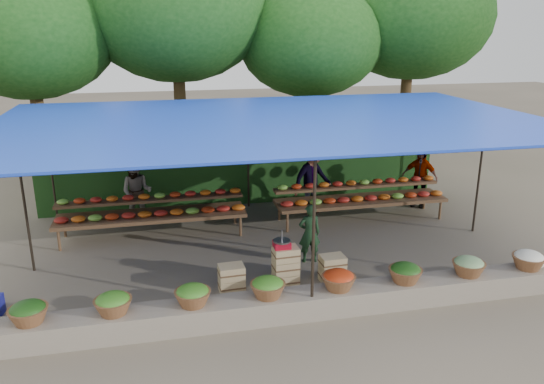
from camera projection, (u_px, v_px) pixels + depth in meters
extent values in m
plane|color=brown|center=(273.00, 249.00, 11.39)|extent=(60.00, 60.00, 0.00)
cube|color=gray|center=(309.00, 303.00, 8.77)|extent=(10.60, 0.55, 0.40)
cylinder|color=black|center=(313.00, 239.00, 8.28)|extent=(0.05, 0.05, 2.80)
cylinder|color=black|center=(24.00, 203.00, 9.98)|extent=(0.05, 0.05, 2.80)
cylinder|color=black|center=(479.00, 173.00, 11.98)|extent=(0.05, 0.05, 2.80)
cylinder|color=black|center=(51.00, 165.00, 12.68)|extent=(0.05, 0.05, 2.80)
cylinder|color=black|center=(248.00, 155.00, 13.68)|extent=(0.05, 0.05, 2.80)
cylinder|color=black|center=(418.00, 146.00, 14.68)|extent=(0.05, 0.05, 2.80)
cube|color=blue|center=(273.00, 120.00, 10.56)|extent=(10.80, 6.60, 0.04)
cube|color=blue|center=(299.00, 150.00, 8.75)|extent=(10.80, 2.19, 0.26)
cube|color=blue|center=(254.00, 113.00, 12.47)|extent=(10.80, 2.19, 0.26)
cylinder|color=gray|center=(259.00, 143.00, 12.09)|extent=(9.60, 0.01, 0.01)
ellipsoid|color=yellow|center=(52.00, 166.00, 11.24)|extent=(0.23, 0.17, 0.30)
ellipsoid|color=yellow|center=(74.00, 165.00, 11.33)|extent=(0.23, 0.17, 0.30)
ellipsoid|color=yellow|center=(96.00, 164.00, 11.43)|extent=(0.23, 0.17, 0.30)
ellipsoid|color=yellow|center=(117.00, 163.00, 11.52)|extent=(0.23, 0.17, 0.30)
ellipsoid|color=yellow|center=(139.00, 162.00, 11.61)|extent=(0.23, 0.17, 0.30)
ellipsoid|color=yellow|center=(160.00, 161.00, 11.71)|extent=(0.23, 0.17, 0.30)
ellipsoid|color=yellow|center=(180.00, 160.00, 11.80)|extent=(0.23, 0.17, 0.30)
ellipsoid|color=yellow|center=(200.00, 158.00, 11.90)|extent=(0.23, 0.17, 0.30)
ellipsoid|color=yellow|center=(220.00, 157.00, 11.99)|extent=(0.23, 0.17, 0.30)
ellipsoid|color=yellow|center=(240.00, 156.00, 12.08)|extent=(0.23, 0.17, 0.30)
ellipsoid|color=yellow|center=(259.00, 155.00, 12.18)|extent=(0.23, 0.17, 0.30)
ellipsoid|color=yellow|center=(278.00, 154.00, 12.27)|extent=(0.23, 0.17, 0.30)
ellipsoid|color=yellow|center=(297.00, 153.00, 12.36)|extent=(0.23, 0.17, 0.30)
ellipsoid|color=yellow|center=(316.00, 152.00, 12.46)|extent=(0.23, 0.17, 0.30)
ellipsoid|color=yellow|center=(334.00, 152.00, 12.55)|extent=(0.23, 0.17, 0.30)
ellipsoid|color=yellow|center=(352.00, 151.00, 12.65)|extent=(0.23, 0.17, 0.30)
ellipsoid|color=yellow|center=(369.00, 150.00, 12.74)|extent=(0.23, 0.17, 0.30)
ellipsoid|color=yellow|center=(387.00, 149.00, 12.83)|extent=(0.23, 0.17, 0.30)
ellipsoid|color=yellow|center=(404.00, 148.00, 12.93)|extent=(0.23, 0.17, 0.30)
ellipsoid|color=yellow|center=(421.00, 147.00, 13.02)|extent=(0.23, 0.17, 0.30)
ellipsoid|color=yellow|center=(437.00, 146.00, 13.11)|extent=(0.23, 0.17, 0.30)
ellipsoid|color=#1E4C14|center=(28.00, 309.00, 7.75)|extent=(0.52, 0.52, 0.23)
ellipsoid|color=#3D7E21|center=(113.00, 301.00, 8.00)|extent=(0.52, 0.52, 0.23)
ellipsoid|color=#3D7E21|center=(193.00, 292.00, 8.25)|extent=(0.52, 0.52, 0.23)
ellipsoid|color=#3D7E21|center=(268.00, 284.00, 8.50)|extent=(0.52, 0.52, 0.23)
ellipsoid|color=#AB2C0E|center=(339.00, 277.00, 8.75)|extent=(0.52, 0.52, 0.23)
ellipsoid|color=#1E4C14|center=(406.00, 270.00, 9.00)|extent=(0.52, 0.52, 0.23)
ellipsoid|color=#7BA668|center=(469.00, 263.00, 9.25)|extent=(0.52, 0.52, 0.23)
ellipsoid|color=white|center=(529.00, 257.00, 9.50)|extent=(0.52, 0.52, 0.23)
cube|color=#234E1C|center=(246.00, 158.00, 13.95)|extent=(10.60, 0.06, 2.50)
cylinder|color=#3B2C15|center=(39.00, 122.00, 15.05)|extent=(0.36, 0.36, 3.97)
ellipsoid|color=#113B10|center=(27.00, 31.00, 14.31)|extent=(4.77, 4.77, 3.69)
cylinder|color=#3B2C15|center=(180.00, 106.00, 16.18)|extent=(0.36, 0.36, 4.48)
ellipsoid|color=#113B10|center=(175.00, 9.00, 15.34)|extent=(5.39, 5.39, 4.17)
cylinder|color=#3B2C15|center=(309.00, 116.00, 16.85)|extent=(0.36, 0.36, 3.71)
ellipsoid|color=#113B10|center=(310.00, 40.00, 16.16)|extent=(4.47, 4.47, 3.45)
cylinder|color=#3B2C15|center=(405.00, 101.00, 17.86)|extent=(0.36, 0.36, 4.35)
ellipsoid|color=#113B10|center=(411.00, 16.00, 17.04)|extent=(5.24, 5.24, 4.05)
cube|color=#492A1D|center=(152.00, 216.00, 11.93)|extent=(4.20, 0.95, 0.08)
cube|color=#492A1D|center=(151.00, 200.00, 12.13)|extent=(4.20, 0.35, 0.06)
cylinder|color=#492A1D|center=(59.00, 240.00, 11.23)|extent=(0.06, 0.06, 0.50)
cylinder|color=#492A1D|center=(240.00, 225.00, 12.04)|extent=(0.06, 0.06, 0.50)
cylinder|color=#492A1D|center=(64.00, 227.00, 11.98)|extent=(0.06, 0.06, 0.50)
cylinder|color=#492A1D|center=(235.00, 214.00, 12.79)|extent=(0.06, 0.06, 0.50)
ellipsoid|color=#A42017|center=(61.00, 220.00, 11.37)|extent=(0.31, 0.26, 0.13)
ellipsoid|color=#6BAC35|center=(63.00, 202.00, 11.71)|extent=(0.26, 0.22, 0.12)
ellipsoid|color=#CA5612|center=(78.00, 219.00, 11.44)|extent=(0.31, 0.26, 0.13)
ellipsoid|color=#AB2C0E|center=(79.00, 201.00, 11.78)|extent=(0.26, 0.22, 0.12)
ellipsoid|color=#6BAC35|center=(95.00, 218.00, 11.51)|extent=(0.31, 0.26, 0.13)
ellipsoid|color=#A42017|center=(96.00, 200.00, 11.85)|extent=(0.26, 0.22, 0.12)
ellipsoid|color=#AB2C0E|center=(112.00, 217.00, 11.59)|extent=(0.31, 0.26, 0.13)
ellipsoid|color=#CA5612|center=(112.00, 199.00, 11.93)|extent=(0.26, 0.22, 0.12)
ellipsoid|color=#A42017|center=(128.00, 215.00, 11.66)|extent=(0.31, 0.26, 0.13)
ellipsoid|color=#A42017|center=(128.00, 198.00, 12.00)|extent=(0.26, 0.22, 0.12)
ellipsoid|color=#CA5612|center=(145.00, 214.00, 11.73)|extent=(0.31, 0.26, 0.13)
ellipsoid|color=#CA5612|center=(144.00, 196.00, 12.07)|extent=(0.26, 0.22, 0.12)
ellipsoid|color=#A42017|center=(161.00, 213.00, 11.81)|extent=(0.31, 0.26, 0.13)
ellipsoid|color=#6BAC35|center=(160.00, 195.00, 12.14)|extent=(0.26, 0.22, 0.12)
ellipsoid|color=#CA5612|center=(177.00, 212.00, 11.88)|extent=(0.31, 0.26, 0.13)
ellipsoid|color=#AB2C0E|center=(175.00, 194.00, 12.22)|extent=(0.26, 0.22, 0.12)
ellipsoid|color=#6BAC35|center=(192.00, 211.00, 11.95)|extent=(0.31, 0.26, 0.13)
ellipsoid|color=#A42017|center=(190.00, 193.00, 12.29)|extent=(0.26, 0.22, 0.12)
ellipsoid|color=#AB2C0E|center=(208.00, 210.00, 12.03)|extent=(0.31, 0.26, 0.13)
ellipsoid|color=#CA5612|center=(205.00, 192.00, 12.36)|extent=(0.26, 0.22, 0.12)
ellipsoid|color=#A42017|center=(223.00, 208.00, 12.10)|extent=(0.31, 0.26, 0.13)
ellipsoid|color=#A42017|center=(220.00, 191.00, 12.44)|extent=(0.26, 0.22, 0.12)
ellipsoid|color=#CA5612|center=(238.00, 207.00, 12.17)|extent=(0.31, 0.26, 0.13)
ellipsoid|color=#CA5612|center=(235.00, 191.00, 12.51)|extent=(0.26, 0.22, 0.12)
cube|color=#492A1D|center=(360.00, 200.00, 12.98)|extent=(4.20, 0.95, 0.08)
cube|color=#492A1D|center=(356.00, 186.00, 13.17)|extent=(4.20, 0.35, 0.06)
cylinder|color=#492A1D|center=(287.00, 222.00, 12.27)|extent=(0.06, 0.06, 0.50)
cylinder|color=#492A1D|center=(440.00, 210.00, 13.09)|extent=(0.06, 0.06, 0.50)
cylinder|color=#492A1D|center=(279.00, 210.00, 13.02)|extent=(0.06, 0.06, 0.50)
cylinder|color=#492A1D|center=(424.00, 200.00, 13.83)|extent=(0.06, 0.06, 0.50)
ellipsoid|color=#A42017|center=(287.00, 204.00, 12.41)|extent=(0.31, 0.26, 0.13)
ellipsoid|color=#6BAC35|center=(282.00, 187.00, 12.75)|extent=(0.26, 0.22, 0.12)
ellipsoid|color=#CA5612|center=(301.00, 203.00, 12.48)|extent=(0.31, 0.26, 0.13)
ellipsoid|color=#AB2C0E|center=(296.00, 186.00, 12.82)|extent=(0.26, 0.22, 0.12)
ellipsoid|color=#6BAC35|center=(315.00, 202.00, 12.56)|extent=(0.31, 0.26, 0.13)
ellipsoid|color=#A42017|center=(310.00, 186.00, 12.89)|extent=(0.26, 0.22, 0.12)
ellipsoid|color=#AB2C0E|center=(329.00, 201.00, 12.63)|extent=(0.31, 0.26, 0.13)
ellipsoid|color=#CA5612|center=(324.00, 185.00, 12.97)|extent=(0.26, 0.22, 0.12)
ellipsoid|color=#A42017|center=(343.00, 200.00, 12.70)|extent=(0.31, 0.26, 0.13)
ellipsoid|color=#A42017|center=(338.00, 184.00, 13.04)|extent=(0.26, 0.22, 0.12)
ellipsoid|color=#CA5612|center=(357.00, 199.00, 12.78)|extent=(0.31, 0.26, 0.13)
ellipsoid|color=#CA5612|center=(351.00, 183.00, 13.11)|extent=(0.26, 0.22, 0.12)
ellipsoid|color=#A42017|center=(371.00, 198.00, 12.85)|extent=(0.31, 0.26, 0.13)
ellipsoid|color=#6BAC35|center=(364.00, 182.00, 13.19)|extent=(0.26, 0.22, 0.12)
ellipsoid|color=#CA5612|center=(384.00, 197.00, 12.92)|extent=(0.31, 0.26, 0.13)
ellipsoid|color=#AB2C0E|center=(377.00, 181.00, 13.26)|extent=(0.26, 0.22, 0.12)
ellipsoid|color=#6BAC35|center=(397.00, 196.00, 12.99)|extent=(0.31, 0.26, 0.13)
ellipsoid|color=#A42017|center=(390.00, 180.00, 13.33)|extent=(0.26, 0.22, 0.12)
ellipsoid|color=#AB2C0E|center=(411.00, 195.00, 13.07)|extent=(0.31, 0.26, 0.13)
ellipsoid|color=#CA5612|center=(403.00, 180.00, 13.41)|extent=(0.26, 0.22, 0.12)
ellipsoid|color=#A42017|center=(423.00, 194.00, 13.14)|extent=(0.31, 0.26, 0.13)
ellipsoid|color=#A42017|center=(416.00, 179.00, 13.48)|extent=(0.26, 0.22, 0.12)
ellipsoid|color=#CA5612|center=(436.00, 193.00, 13.21)|extent=(0.31, 0.26, 0.13)
ellipsoid|color=#CA5612|center=(428.00, 178.00, 13.55)|extent=(0.26, 0.22, 0.12)
cube|color=tan|center=(232.00, 285.00, 9.53)|extent=(0.46, 0.36, 0.25)
cube|color=tan|center=(231.00, 272.00, 9.46)|extent=(0.46, 0.36, 0.25)
cube|color=tan|center=(286.00, 280.00, 9.74)|extent=(0.46, 0.36, 0.25)
cube|color=tan|center=(286.00, 267.00, 9.66)|extent=(0.46, 0.36, 0.25)
cube|color=tan|center=(286.00, 254.00, 9.59)|extent=(0.46, 0.36, 0.25)
cube|color=tan|center=(332.00, 275.00, 9.93)|extent=(0.46, 0.36, 0.25)
cube|color=tan|center=(333.00, 262.00, 9.85)|extent=(0.46, 0.36, 0.25)
cube|color=#B30E23|center=(282.00, 245.00, 9.52)|extent=(0.29, 0.26, 0.12)
cylinder|color=gray|center=(282.00, 241.00, 9.49)|extent=(0.31, 0.31, 0.03)
cylinder|color=gray|center=(282.00, 236.00, 9.47)|extent=(0.03, 0.03, 0.22)
imported|color=#17321A|center=(310.00, 233.00, 10.62)|extent=(0.46, 0.31, 1.22)
imported|color=slate|center=(137.00, 192.00, 12.73)|extent=(0.89, 0.77, 1.55)
imported|color=slate|center=(313.00, 178.00, 13.32)|extent=(1.37, 1.11, 1.84)
imported|color=slate|center=(420.00, 177.00, 13.89)|extent=(0.95, 0.90, 1.58)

